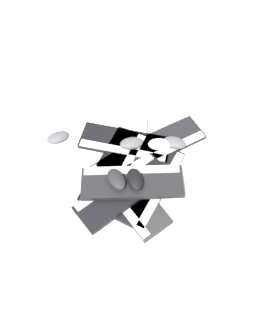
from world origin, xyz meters
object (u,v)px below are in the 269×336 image
(keyboard_2, at_px, (151,184))
(keyboard_6, at_px, (132,182))
(keyboard_1, at_px, (128,195))
(mouse_1, at_px, (116,179))
(mouse_2, at_px, (58,137))
(mouse_5, at_px, (175,143))
(keyboard_4, at_px, (125,143))
(keyboard_0, at_px, (114,167))
(keyboard_5, at_px, (123,191))
(mouse_0, at_px, (131,143))
(keyboard_3, at_px, (161,144))
(mouse_3, at_px, (160,144))
(mouse_4, at_px, (135,179))

(keyboard_2, xyz_separation_m, keyboard_6, (0.09, 0.02, 0.06))
(keyboard_1, distance_m, mouse_1, 0.11)
(mouse_2, bearing_deg, mouse_5, 147.88)
(keyboard_4, xyz_separation_m, mouse_5, (-0.24, 0.03, 0.04))
(keyboard_0, height_order, keyboard_4, same)
(keyboard_4, xyz_separation_m, keyboard_5, (0.01, 0.28, 0.03))
(keyboard_6, distance_m, mouse_0, 0.23)
(keyboard_3, relative_size, mouse_3, 4.17)
(keyboard_6, bearing_deg, keyboard_5, 32.92)
(keyboard_5, relative_size, mouse_5, 3.98)
(mouse_5, bearing_deg, mouse_2, -168.32)
(keyboard_4, height_order, keyboard_5, keyboard_5)
(mouse_4, bearing_deg, keyboard_2, 96.72)
(mouse_4, relative_size, mouse_5, 1.00)
(keyboard_1, distance_m, mouse_2, 0.47)
(keyboard_4, bearing_deg, keyboard_3, 177.02)
(keyboard_5, xyz_separation_m, keyboard_6, (-0.04, -0.03, 0.03))
(keyboard_2, height_order, mouse_2, mouse_2)
(keyboard_0, bearing_deg, mouse_4, 127.06)
(mouse_2, relative_size, mouse_5, 1.00)
(keyboard_3, height_order, mouse_2, mouse_2)
(mouse_5, bearing_deg, mouse_3, -154.78)
(keyboard_6, bearing_deg, keyboard_0, -55.04)
(mouse_0, xyz_separation_m, mouse_5, (-0.21, -0.00, 0.00))
(keyboard_4, relative_size, mouse_2, 4.21)
(keyboard_3, relative_size, mouse_0, 4.17)
(keyboard_3, xyz_separation_m, keyboard_4, (0.17, -0.01, 0.00))
(keyboard_0, relative_size, keyboard_3, 1.01)
(keyboard_3, height_order, mouse_4, mouse_4)
(keyboard_1, bearing_deg, mouse_3, -121.85)
(keyboard_3, bearing_deg, keyboard_1, 59.25)
(mouse_0, distance_m, mouse_2, 0.37)
(keyboard_0, height_order, mouse_4, mouse_4)
(keyboard_6, relative_size, mouse_3, 4.03)
(keyboard_3, relative_size, keyboard_4, 0.99)
(keyboard_5, relative_size, mouse_1, 3.98)
(keyboard_1, height_order, mouse_0, mouse_0)
(keyboard_3, distance_m, mouse_5, 0.07)
(keyboard_0, distance_m, mouse_3, 0.24)
(keyboard_2, bearing_deg, keyboard_0, -30.15)
(keyboard_6, bearing_deg, keyboard_2, -166.80)
(keyboard_3, distance_m, mouse_4, 0.30)
(mouse_4, bearing_deg, mouse_0, 169.31)
(keyboard_0, xyz_separation_m, keyboard_3, (-0.22, -0.13, 0.00))
(keyboard_0, distance_m, keyboard_4, 0.14)
(keyboard_0, height_order, mouse_2, mouse_2)
(keyboard_0, relative_size, mouse_1, 4.21)
(mouse_2, bearing_deg, mouse_3, 145.96)
(keyboard_1, bearing_deg, keyboard_3, -120.75)
(keyboard_1, bearing_deg, mouse_2, -42.61)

